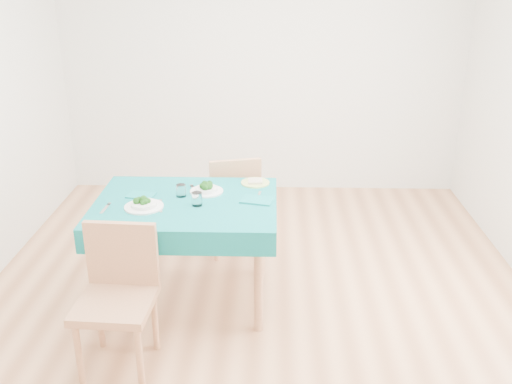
{
  "coord_description": "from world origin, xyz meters",
  "views": [
    {
      "loc": [
        0.1,
        -3.43,
        2.24
      ],
      "look_at": [
        0.0,
        0.0,
        0.85
      ],
      "focal_mm": 40.0,
      "sensor_mm": 36.0,
      "label": 1
    }
  ],
  "objects_px": {
    "bowl_far": "(206,187)",
    "side_plate": "(255,183)",
    "table": "(188,252)",
    "bowl_near": "(144,202)",
    "chair_near": "(113,288)",
    "chair_far": "(232,194)"
  },
  "relations": [
    {
      "from": "chair_near",
      "to": "bowl_near",
      "type": "distance_m",
      "value": 0.68
    },
    {
      "from": "table",
      "to": "chair_near",
      "type": "bearing_deg",
      "value": -113.19
    },
    {
      "from": "bowl_near",
      "to": "bowl_far",
      "type": "relative_size",
      "value": 1.11
    },
    {
      "from": "chair_far",
      "to": "bowl_near",
      "type": "bearing_deg",
      "value": 46.25
    },
    {
      "from": "table",
      "to": "chair_far",
      "type": "distance_m",
      "value": 0.82
    },
    {
      "from": "table",
      "to": "chair_far",
      "type": "relative_size",
      "value": 1.21
    },
    {
      "from": "bowl_near",
      "to": "side_plate",
      "type": "bearing_deg",
      "value": 32.8
    },
    {
      "from": "chair_far",
      "to": "bowl_far",
      "type": "distance_m",
      "value": 0.68
    },
    {
      "from": "chair_near",
      "to": "side_plate",
      "type": "relative_size",
      "value": 5.2
    },
    {
      "from": "table",
      "to": "chair_far",
      "type": "bearing_deg",
      "value": 71.72
    },
    {
      "from": "bowl_far",
      "to": "chair_near",
      "type": "bearing_deg",
      "value": -115.87
    },
    {
      "from": "table",
      "to": "bowl_far",
      "type": "relative_size",
      "value": 5.22
    },
    {
      "from": "chair_near",
      "to": "side_plate",
      "type": "height_order",
      "value": "chair_near"
    },
    {
      "from": "chair_near",
      "to": "bowl_far",
      "type": "xyz_separation_m",
      "value": [
        0.44,
        0.9,
        0.26
      ]
    },
    {
      "from": "chair_far",
      "to": "bowl_far",
      "type": "bearing_deg",
      "value": 63.98
    },
    {
      "from": "table",
      "to": "bowl_near",
      "type": "xyz_separation_m",
      "value": [
        -0.25,
        -0.11,
        0.42
      ]
    },
    {
      "from": "chair_far",
      "to": "bowl_near",
      "type": "height_order",
      "value": "chair_far"
    },
    {
      "from": "chair_far",
      "to": "bowl_far",
      "type": "height_order",
      "value": "chair_far"
    },
    {
      "from": "bowl_near",
      "to": "table",
      "type": "bearing_deg",
      "value": 23.56
    },
    {
      "from": "table",
      "to": "bowl_near",
      "type": "relative_size",
      "value": 4.73
    },
    {
      "from": "bowl_far",
      "to": "side_plate",
      "type": "xyz_separation_m",
      "value": [
        0.33,
        0.18,
        -0.03
      ]
    },
    {
      "from": "bowl_far",
      "to": "side_plate",
      "type": "distance_m",
      "value": 0.38
    }
  ]
}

